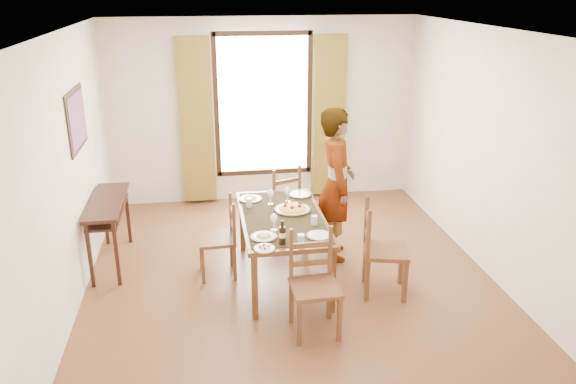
{
  "coord_description": "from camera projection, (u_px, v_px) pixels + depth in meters",
  "views": [
    {
      "loc": [
        -0.89,
        -5.62,
        3.15
      ],
      "look_at": [
        -0.01,
        0.02,
        1.0
      ],
      "focal_mm": 35.0,
      "sensor_mm": 36.0,
      "label": 1
    }
  ],
  "objects": [
    {
      "name": "tumbler_c",
      "position": [
        301.0,
        239.0,
        5.43
      ],
      "size": [
        0.07,
        0.07,
        0.1
      ],
      "primitive_type": "cylinder",
      "color": "silver",
      "rests_on": "dining_table"
    },
    {
      "name": "chair_east",
      "position": [
        382.0,
        252.0,
        5.91
      ],
      "size": [
        0.55,
        0.55,
        1.03
      ],
      "rotation": [
        0.0,
        0.0,
        1.34
      ],
      "color": "brown",
      "rests_on": "ground"
    },
    {
      "name": "plate_nw",
      "position": [
        250.0,
        198.0,
        6.54
      ],
      "size": [
        0.27,
        0.27,
        0.05
      ],
      "primitive_type": null,
      "color": "silver",
      "rests_on": "dining_table"
    },
    {
      "name": "chair_west",
      "position": [
        220.0,
        240.0,
        6.29
      ],
      "size": [
        0.43,
        0.43,
        0.92
      ],
      "rotation": [
        0.0,
        0.0,
        -1.52
      ],
      "color": "brown",
      "rests_on": "ground"
    },
    {
      "name": "chair_north",
      "position": [
        281.0,
        203.0,
        7.27
      ],
      "size": [
        0.56,
        0.56,
        0.98
      ],
      "rotation": [
        0.0,
        0.0,
        3.53
      ],
      "color": "brown",
      "rests_on": "ground"
    },
    {
      "name": "wine_bottle",
      "position": [
        282.0,
        232.0,
        5.4
      ],
      "size": [
        0.07,
        0.07,
        0.25
      ],
      "primitive_type": null,
      "color": "black",
      "rests_on": "dining_table"
    },
    {
      "name": "plate_ne",
      "position": [
        301.0,
        193.0,
        6.68
      ],
      "size": [
        0.27,
        0.27,
        0.05
      ],
      "primitive_type": null,
      "color": "silver",
      "rests_on": "dining_table"
    },
    {
      "name": "wine_glass_c",
      "position": [
        270.0,
        197.0,
        6.38
      ],
      "size": [
        0.08,
        0.08,
        0.18
      ],
      "primitive_type": null,
      "color": "white",
      "rests_on": "dining_table"
    },
    {
      "name": "tumbler_a",
      "position": [
        314.0,
        220.0,
        5.87
      ],
      "size": [
        0.07,
        0.07,
        0.1
      ],
      "primitive_type": "cylinder",
      "color": "silver",
      "rests_on": "dining_table"
    },
    {
      "name": "room_shell",
      "position": [
        287.0,
        141.0,
        6.01
      ],
      "size": [
        4.6,
        5.1,
        2.74
      ],
      "color": "silver",
      "rests_on": "ground"
    },
    {
      "name": "plate_sw",
      "position": [
        264.0,
        235.0,
        5.57
      ],
      "size": [
        0.27,
        0.27,
        0.05
      ],
      "primitive_type": null,
      "color": "silver",
      "rests_on": "dining_table"
    },
    {
      "name": "tumbler_b",
      "position": [
        249.0,
        202.0,
        6.34
      ],
      "size": [
        0.07,
        0.07,
        0.1
      ],
      "primitive_type": "cylinder",
      "color": "silver",
      "rests_on": "dining_table"
    },
    {
      "name": "dining_table",
      "position": [
        282.0,
        222.0,
        6.12
      ],
      "size": [
        0.9,
        1.66,
        0.76
      ],
      "color": "#5B2E1E",
      "rests_on": "ground"
    },
    {
      "name": "wine_glass_a",
      "position": [
        274.0,
        222.0,
        5.72
      ],
      "size": [
        0.08,
        0.08,
        0.18
      ],
      "primitive_type": null,
      "color": "white",
      "rests_on": "dining_table"
    },
    {
      "name": "man",
      "position": [
        336.0,
        185.0,
        6.57
      ],
      "size": [
        0.77,
        0.6,
        1.83
      ],
      "primitive_type": "imported",
      "rotation": [
        0.0,
        0.0,
        1.45
      ],
      "color": "gray",
      "rests_on": "ground"
    },
    {
      "name": "wine_glass_b",
      "position": [
        288.0,
        194.0,
        6.46
      ],
      "size": [
        0.08,
        0.08,
        0.18
      ],
      "primitive_type": null,
      "color": "white",
      "rests_on": "dining_table"
    },
    {
      "name": "ground",
      "position": [
        289.0,
        274.0,
        6.44
      ],
      "size": [
        5.0,
        5.0,
        0.0
      ],
      "primitive_type": "plane",
      "color": "#502E19",
      "rests_on": "ground"
    },
    {
      "name": "chair_south",
      "position": [
        314.0,
        287.0,
        5.25
      ],
      "size": [
        0.46,
        0.46,
        1.0
      ],
      "rotation": [
        0.0,
        0.0,
        0.03
      ],
      "color": "brown",
      "rests_on": "ground"
    },
    {
      "name": "caprese_plate",
      "position": [
        264.0,
        247.0,
        5.34
      ],
      "size": [
        0.2,
        0.2,
        0.04
      ],
      "primitive_type": null,
      "color": "silver",
      "rests_on": "dining_table"
    },
    {
      "name": "plate_se",
      "position": [
        319.0,
        234.0,
        5.6
      ],
      "size": [
        0.27,
        0.27,
        0.05
      ],
      "primitive_type": null,
      "color": "silver",
      "rests_on": "dining_table"
    },
    {
      "name": "pasta_platter",
      "position": [
        293.0,
        207.0,
        6.22
      ],
      "size": [
        0.4,
        0.4,
        0.1
      ],
      "primitive_type": null,
      "color": "orange",
      "rests_on": "dining_table"
    },
    {
      "name": "console_table",
      "position": [
        108.0,
        210.0,
        6.46
      ],
      "size": [
        0.38,
        1.2,
        0.8
      ],
      "color": "black",
      "rests_on": "ground"
    }
  ]
}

